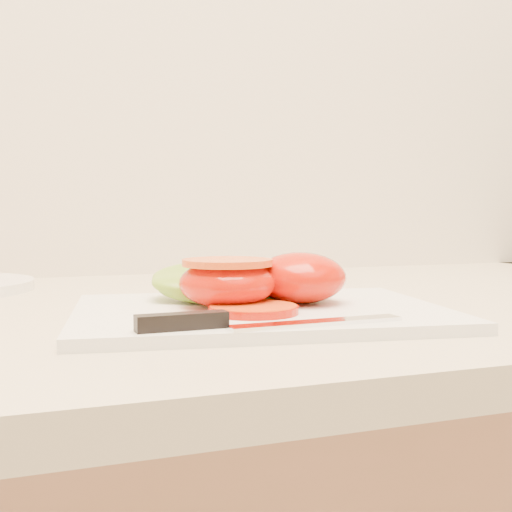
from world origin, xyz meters
name	(u,v)px	position (x,y,z in m)	size (l,w,h in m)	color
cutting_board	(260,313)	(-0.46, 1.57, 0.94)	(0.32, 0.23, 0.01)	silver
tomato_half_dome	(300,278)	(-0.42, 1.58, 0.96)	(0.09, 0.09, 0.05)	#C52000
tomato_half_cut	(227,281)	(-0.49, 1.57, 0.96)	(0.09, 0.09, 0.04)	#C52000
tomato_slice_0	(253,309)	(-0.48, 1.54, 0.94)	(0.07, 0.07, 0.01)	orange
lettuce_leaf_0	(233,282)	(-0.47, 1.64, 0.96)	(0.17, 0.11, 0.03)	olive
lettuce_leaf_1	(272,285)	(-0.43, 1.63, 0.95)	(0.10, 0.07, 0.02)	olive
knife	(236,322)	(-0.52, 1.48, 0.94)	(0.20, 0.04, 0.01)	silver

